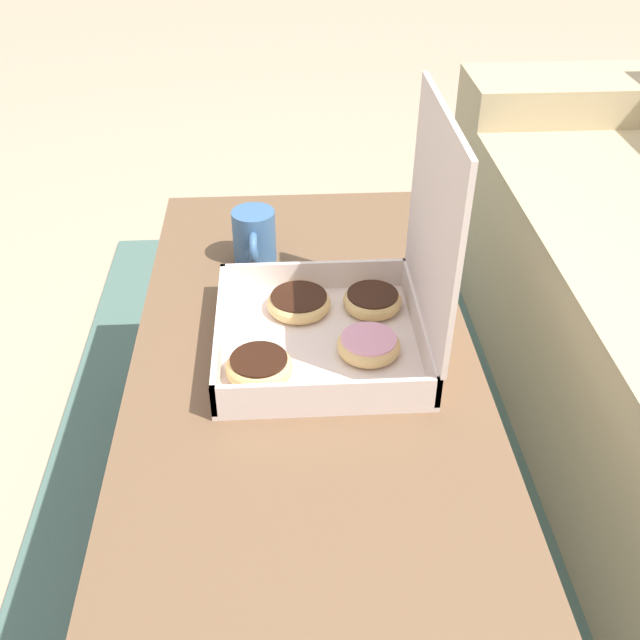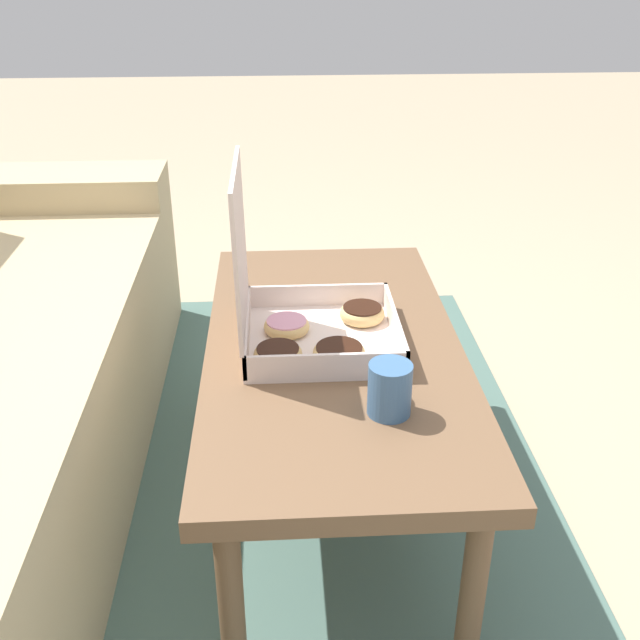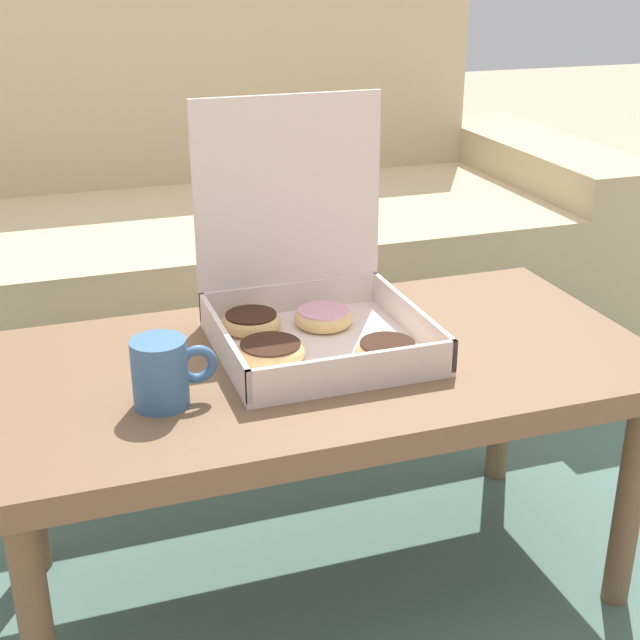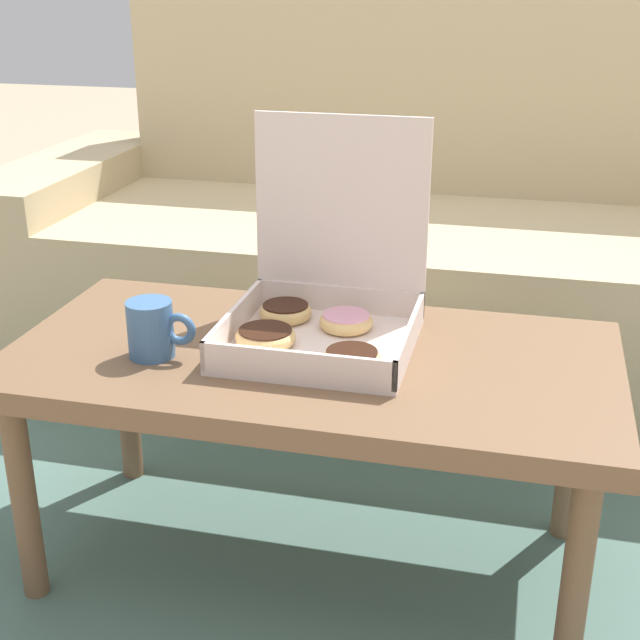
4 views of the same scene
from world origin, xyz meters
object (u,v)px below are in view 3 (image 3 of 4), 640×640
couch (200,252)px  coffee_mug (163,372)px  coffee_table (319,384)px  pastry_box (308,304)px

couch → coffee_mug: couch is taller
coffee_table → pastry_box: pastry_box is taller
pastry_box → coffee_mug: 0.29m
coffee_mug → pastry_box: bearing=28.7°
couch → coffee_table: (0.00, -0.93, 0.08)m
coffee_table → pastry_box: bearing=87.6°
couch → pastry_box: bearing=-89.8°
couch → coffee_mug: size_ratio=17.60×
couch → coffee_mug: bearing=-104.0°
couch → coffee_table: 0.94m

